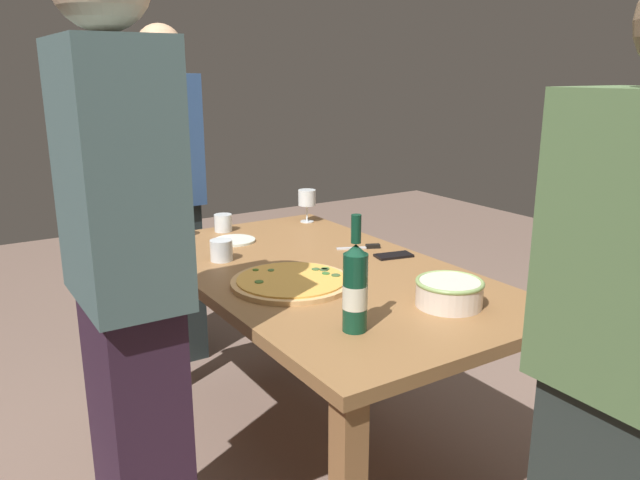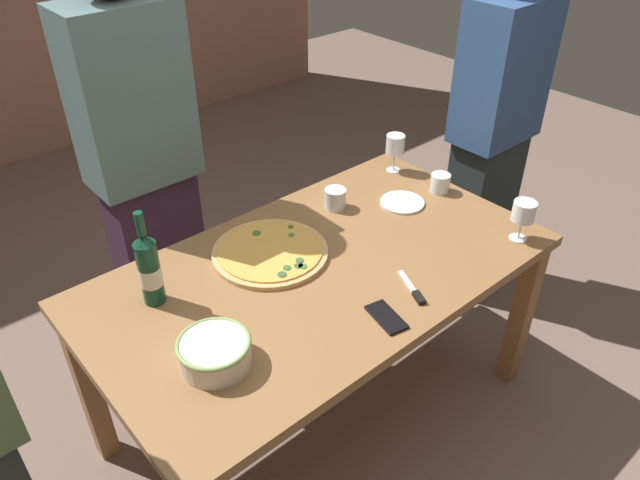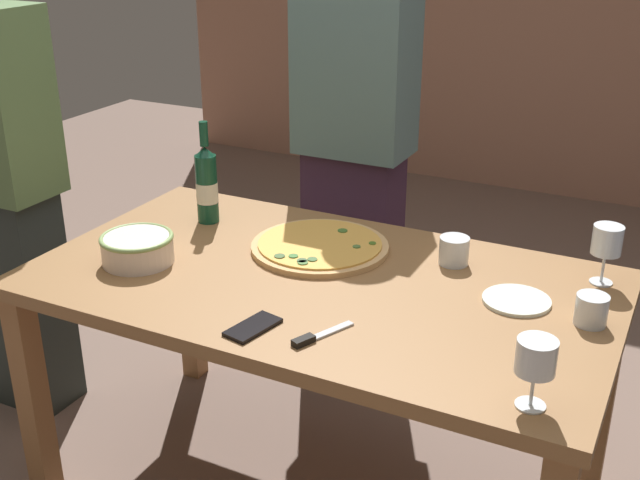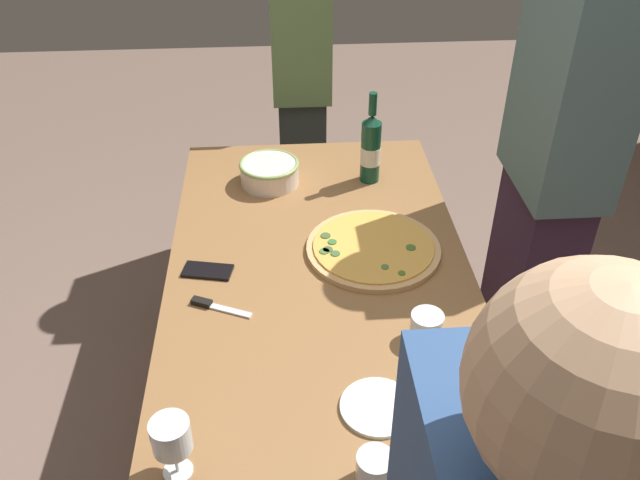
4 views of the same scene
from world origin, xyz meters
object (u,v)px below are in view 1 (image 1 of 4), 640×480
object	(u,v)px
serving_bowl	(449,292)
dining_table	(320,294)
cup_amber	(221,250)
pizza_knife	(364,247)
person_guest_right	(169,195)
cell_phone	(394,256)
wine_glass_near_pizza	(307,198)
wine_glass_by_bottle	(169,212)
side_plate	(234,240)
pizza	(292,282)
cup_ceramic	(223,223)
person_guest_left	(126,284)
wine_bottle	(355,287)

from	to	relation	value
serving_bowl	dining_table	bearing A→B (deg)	15.54
cup_amber	pizza_knife	world-z (taller)	cup_amber
pizza_knife	person_guest_right	xyz separation A→B (m)	(1.04, 0.45, 0.09)
dining_table	cell_phone	size ratio (longest dim) A/B	11.11
wine_glass_near_pizza	cell_phone	distance (m)	0.69
wine_glass_by_bottle	side_plate	world-z (taller)	wine_glass_by_bottle
pizza	person_guest_right	distance (m)	1.26
cup_ceramic	pizza_knife	xyz separation A→B (m)	(-0.57, -0.37, -0.03)
wine_glass_by_bottle	wine_glass_near_pizza	bearing A→B (deg)	-93.45
wine_glass_near_pizza	person_guest_right	size ratio (longest dim) A/B	0.09
dining_table	serving_bowl	size ratio (longest dim) A/B	7.61
cup_amber	cup_ceramic	bearing A→B (deg)	-24.87
dining_table	cup_amber	size ratio (longest dim) A/B	18.72
cell_phone	person_guest_right	bearing A→B (deg)	33.62
wine_glass_near_pizza	cup_ceramic	bearing A→B (deg)	82.99
wine_glass_by_bottle	pizza_knife	xyz separation A→B (m)	(-0.56, -0.62, -0.12)
cell_phone	pizza_knife	world-z (taller)	pizza_knife
cup_amber	person_guest_left	distance (m)	0.75
side_plate	person_guest_right	bearing A→B (deg)	4.30
pizza	wine_glass_near_pizza	distance (m)	0.91
side_plate	pizza_knife	size ratio (longest dim) A/B	1.02
pizza	pizza_knife	xyz separation A→B (m)	(0.23, -0.47, -0.01)
pizza	wine_glass_by_bottle	distance (m)	0.81
cup_amber	cup_ceramic	size ratio (longest dim) A/B	1.07
pizza	wine_glass_near_pizza	bearing A→B (deg)	-34.76
wine_bottle	dining_table	bearing A→B (deg)	-22.57
cup_amber	cup_ceramic	xyz separation A→B (m)	(0.41, -0.19, -0.00)
wine_glass_by_bottle	cell_phone	size ratio (longest dim) A/B	1.16
serving_bowl	person_guest_right	distance (m)	1.72
cell_phone	wine_bottle	bearing A→B (deg)	144.18
cell_phone	person_guest_left	xyz separation A→B (m)	(-0.22, 1.09, 0.16)
pizza_knife	wine_glass_by_bottle	bearing A→B (deg)	47.85
dining_table	cup_ceramic	size ratio (longest dim) A/B	20.10
person_guest_right	wine_glass_by_bottle	bearing A→B (deg)	-26.40
serving_bowl	wine_glass_by_bottle	bearing A→B (deg)	20.62
wine_bottle	cup_ceramic	world-z (taller)	wine_bottle
dining_table	person_guest_left	distance (m)	0.83
side_plate	person_guest_left	bearing A→B (deg)	139.15
person_guest_right	dining_table	bearing A→B (deg)	0.00
cup_ceramic	pizza_knife	world-z (taller)	cup_ceramic
cup_ceramic	side_plate	distance (m)	0.19
dining_table	cell_phone	distance (m)	0.34
person_guest_right	pizza_knife	bearing A→B (deg)	16.43
person_guest_left	person_guest_right	distance (m)	1.55
cup_amber	side_plate	bearing A→B (deg)	-35.24
cup_amber	pizza_knife	distance (m)	0.58
wine_bottle	side_plate	xyz separation A→B (m)	(1.03, -0.11, -0.12)
wine_glass_near_pizza	person_guest_left	bearing A→B (deg)	129.19
wine_glass_by_bottle	cell_phone	xyz separation A→B (m)	(-0.72, -0.64, -0.12)
serving_bowl	cup_ceramic	bearing A→B (deg)	9.58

